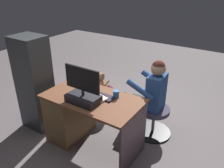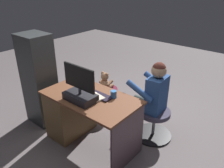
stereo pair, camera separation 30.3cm
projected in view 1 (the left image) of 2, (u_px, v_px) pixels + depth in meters
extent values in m
plane|color=slate|center=(108.00, 132.00, 3.38)|extent=(10.00, 10.00, 0.00)
cube|color=brown|center=(92.00, 98.00, 2.82)|extent=(1.24, 0.69, 0.03)
cube|color=brown|center=(70.00, 113.00, 3.18)|extent=(0.40, 0.63, 0.71)
cube|color=#553F47|center=(134.00, 139.00, 2.68)|extent=(0.02, 0.62, 0.71)
cube|color=black|center=(83.00, 99.00, 2.69)|extent=(0.40, 0.24, 0.09)
cylinder|color=#333338|center=(83.00, 93.00, 2.66)|extent=(0.04, 0.04, 0.07)
cube|color=black|center=(82.00, 79.00, 2.58)|extent=(0.48, 0.02, 0.28)
cube|color=black|center=(83.00, 79.00, 2.59)|extent=(0.44, 0.00, 0.26)
cube|color=black|center=(99.00, 95.00, 2.84)|extent=(0.42, 0.14, 0.02)
ellipsoid|color=#20212C|center=(83.00, 88.00, 3.00)|extent=(0.06, 0.10, 0.04)
cylinder|color=#3372BF|center=(116.00, 94.00, 2.79)|extent=(0.08, 0.08, 0.09)
cube|color=black|center=(80.00, 91.00, 2.93)|extent=(0.09, 0.16, 0.02)
cube|color=beige|center=(93.00, 100.00, 2.72)|extent=(0.27, 0.33, 0.02)
cylinder|color=black|center=(102.00, 111.00, 3.88)|extent=(0.49, 0.49, 0.03)
cylinder|color=gray|center=(101.00, 101.00, 3.80)|extent=(0.04, 0.04, 0.34)
cylinder|color=maroon|center=(101.00, 91.00, 3.71)|extent=(0.41, 0.41, 0.06)
ellipsoid|color=#A57756|center=(101.00, 85.00, 3.66)|extent=(0.16, 0.14, 0.17)
sphere|color=#A57756|center=(101.00, 77.00, 3.60)|extent=(0.13, 0.13, 0.13)
sphere|color=beige|center=(103.00, 76.00, 3.65)|extent=(0.05, 0.05, 0.05)
sphere|color=#A57756|center=(103.00, 75.00, 3.56)|extent=(0.05, 0.05, 0.05)
sphere|color=#A57756|center=(99.00, 73.00, 3.60)|extent=(0.05, 0.05, 0.05)
cylinder|color=#A57756|center=(106.00, 83.00, 3.63)|extent=(0.05, 0.13, 0.09)
cylinder|color=#A57756|center=(98.00, 81.00, 3.71)|extent=(0.05, 0.13, 0.09)
cylinder|color=#A57756|center=(107.00, 86.00, 3.74)|extent=(0.06, 0.10, 0.06)
cylinder|color=#A57756|center=(102.00, 85.00, 3.78)|extent=(0.06, 0.10, 0.06)
cylinder|color=black|center=(152.00, 132.00, 3.36)|extent=(0.53, 0.53, 0.03)
cylinder|color=gray|center=(153.00, 121.00, 3.28)|extent=(0.04, 0.04, 0.34)
cylinder|color=#484259|center=(154.00, 110.00, 3.19)|extent=(0.43, 0.43, 0.06)
cube|color=#2C5192|center=(156.00, 92.00, 3.07)|extent=(0.22, 0.33, 0.50)
sphere|color=tan|center=(158.00, 69.00, 2.92)|extent=(0.20, 0.20, 0.20)
sphere|color=#53271F|center=(159.00, 67.00, 2.91)|extent=(0.18, 0.18, 0.18)
cylinder|color=#2C5192|center=(140.00, 90.00, 2.97)|extent=(0.40, 0.10, 0.24)
cylinder|color=#2C5192|center=(154.00, 80.00, 3.26)|extent=(0.40, 0.10, 0.24)
cylinder|color=#3A4240|center=(139.00, 105.00, 3.22)|extent=(0.41, 0.13, 0.11)
cylinder|color=#3A4240|center=(127.00, 114.00, 3.43)|extent=(0.10, 0.10, 0.42)
cylinder|color=#3A4240|center=(145.00, 100.00, 3.34)|extent=(0.41, 0.13, 0.11)
cylinder|color=#3A4240|center=(133.00, 109.00, 3.55)|extent=(0.10, 0.10, 0.42)
cube|color=#313435|center=(35.00, 84.00, 3.26)|extent=(0.44, 0.36, 1.39)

